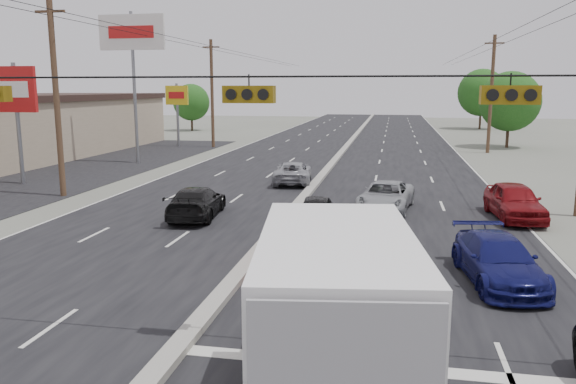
# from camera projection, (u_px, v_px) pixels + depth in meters

# --- Properties ---
(ground) EXTENTS (200.00, 200.00, 0.00)m
(ground) POSITION_uv_depth(u_px,v_px,m) (188.00, 340.00, 12.60)
(ground) COLOR #606356
(ground) RESTS_ON ground
(road_surface) EXTENTS (20.00, 160.00, 0.02)m
(road_surface) POSITION_uv_depth(u_px,v_px,m) (332.00, 164.00, 41.59)
(road_surface) COLOR black
(road_surface) RESTS_ON ground
(center_median) EXTENTS (0.50, 160.00, 0.20)m
(center_median) POSITION_uv_depth(u_px,v_px,m) (332.00, 163.00, 41.57)
(center_median) COLOR gray
(center_median) RESTS_ON ground
(parking_lot) EXTENTS (10.00, 42.00, 0.02)m
(parking_lot) POSITION_uv_depth(u_px,v_px,m) (87.00, 168.00, 39.85)
(parking_lot) COLOR black
(parking_lot) RESTS_ON ground
(utility_pole_left_b) EXTENTS (1.60, 0.30, 10.00)m
(utility_pole_left_b) POSITION_uv_depth(u_px,v_px,m) (56.00, 97.00, 28.44)
(utility_pole_left_b) COLOR #422D1E
(utility_pole_left_b) RESTS_ON ground
(utility_pole_left_c) EXTENTS (1.60, 0.30, 10.00)m
(utility_pole_left_c) POSITION_uv_depth(u_px,v_px,m) (212.00, 93.00, 52.59)
(utility_pole_left_c) COLOR #422D1E
(utility_pole_left_c) RESTS_ON ground
(utility_pole_right_c) EXTENTS (1.60, 0.30, 10.00)m
(utility_pole_right_c) POSITION_uv_depth(u_px,v_px,m) (491.00, 94.00, 48.04)
(utility_pole_right_c) COLOR #422D1E
(utility_pole_right_c) RESTS_ON ground
(traffic_signals) EXTENTS (25.00, 0.30, 0.54)m
(traffic_signals) POSITION_uv_depth(u_px,v_px,m) (244.00, 92.00, 11.34)
(traffic_signals) COLOR black
(traffic_signals) RESTS_ON ground
(pole_sign_mid) EXTENTS (2.60, 0.25, 7.00)m
(pole_sign_mid) POSITION_uv_depth(u_px,v_px,m) (16.00, 96.00, 32.15)
(pole_sign_mid) COLOR slate
(pole_sign_mid) RESTS_ON ground
(pole_sign_billboard) EXTENTS (5.00, 0.25, 11.00)m
(pole_sign_billboard) POSITION_uv_depth(u_px,v_px,m) (132.00, 42.00, 40.68)
(pole_sign_billboard) COLOR slate
(pole_sign_billboard) RESTS_ON ground
(pole_sign_far) EXTENTS (2.20, 0.25, 6.00)m
(pole_sign_far) POSITION_uv_depth(u_px,v_px,m) (177.00, 100.00, 53.36)
(pole_sign_far) COLOR slate
(pole_sign_far) RESTS_ON ground
(tree_left_far) EXTENTS (4.80, 4.80, 6.12)m
(tree_left_far) POSITION_uv_depth(u_px,v_px,m) (191.00, 102.00, 73.90)
(tree_left_far) COLOR #382619
(tree_left_far) RESTS_ON ground
(tree_right_mid) EXTENTS (5.60, 5.60, 7.14)m
(tree_right_mid) POSITION_uv_depth(u_px,v_px,m) (510.00, 101.00, 52.55)
(tree_right_mid) COLOR #382619
(tree_right_mid) RESTS_ON ground
(tree_right_far) EXTENTS (6.40, 6.40, 8.16)m
(tree_right_far) POSITION_uv_depth(u_px,v_px,m) (482.00, 93.00, 76.41)
(tree_right_far) COLOR #382619
(tree_right_far) RESTS_ON ground
(box_truck) EXTENTS (3.18, 6.87, 3.36)m
(box_truck) POSITION_uv_depth(u_px,v_px,m) (335.00, 318.00, 9.56)
(box_truck) COLOR black
(box_truck) RESTS_ON ground
(tan_sedan) EXTENTS (2.57, 5.06, 1.41)m
(tan_sedan) POSITION_uv_depth(u_px,v_px,m) (303.00, 334.00, 11.29)
(tan_sedan) COLOR olive
(tan_sedan) RESTS_ON ground
(red_sedan) EXTENTS (1.74, 4.07, 1.30)m
(red_sedan) POSITION_uv_depth(u_px,v_px,m) (292.00, 248.00, 17.48)
(red_sedan) COLOR red
(red_sedan) RESTS_ON ground
(queue_car_a) EXTENTS (1.70, 3.70, 1.23)m
(queue_car_a) POSITION_uv_depth(u_px,v_px,m) (316.00, 212.00, 22.71)
(queue_car_a) COLOR black
(queue_car_a) RESTS_ON ground
(queue_car_b) EXTENTS (1.52, 3.94, 1.28)m
(queue_car_b) POSITION_uv_depth(u_px,v_px,m) (365.00, 227.00, 20.26)
(queue_car_b) COLOR silver
(queue_car_b) RESTS_ON ground
(queue_car_c) EXTENTS (2.81, 4.97, 1.31)m
(queue_car_c) POSITION_uv_depth(u_px,v_px,m) (386.00, 197.00, 25.77)
(queue_car_c) COLOR #96999D
(queue_car_c) RESTS_ON ground
(queue_car_d) EXTENTS (2.49, 4.82, 1.34)m
(queue_car_d) POSITION_uv_depth(u_px,v_px,m) (498.00, 261.00, 16.20)
(queue_car_d) COLOR #101251
(queue_car_d) RESTS_ON ground
(queue_car_e) EXTENTS (2.21, 4.71, 1.56)m
(queue_car_e) POSITION_uv_depth(u_px,v_px,m) (514.00, 201.00, 24.09)
(queue_car_e) COLOR maroon
(queue_car_e) RESTS_ON ground
(oncoming_near) EXTENTS (2.38, 4.83, 1.35)m
(oncoming_near) POSITION_uv_depth(u_px,v_px,m) (197.00, 202.00, 24.40)
(oncoming_near) COLOR black
(oncoming_near) RESTS_ON ground
(oncoming_far) EXTENTS (2.64, 4.81, 1.28)m
(oncoming_far) POSITION_uv_depth(u_px,v_px,m) (293.00, 173.00, 33.19)
(oncoming_far) COLOR gray
(oncoming_far) RESTS_ON ground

